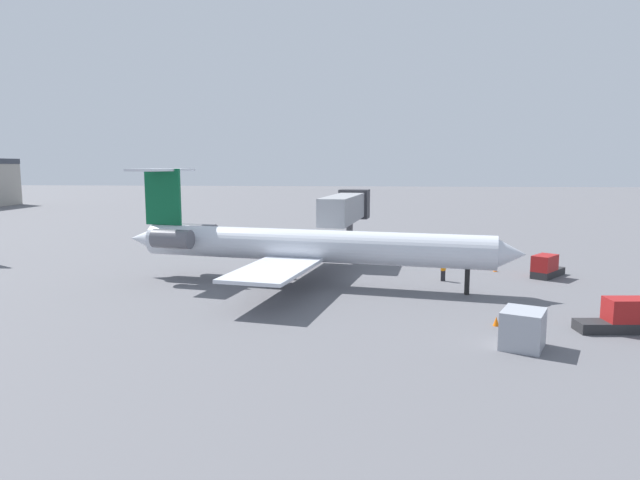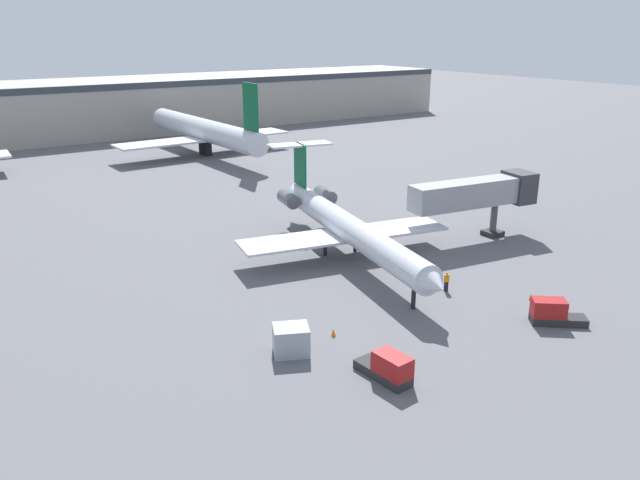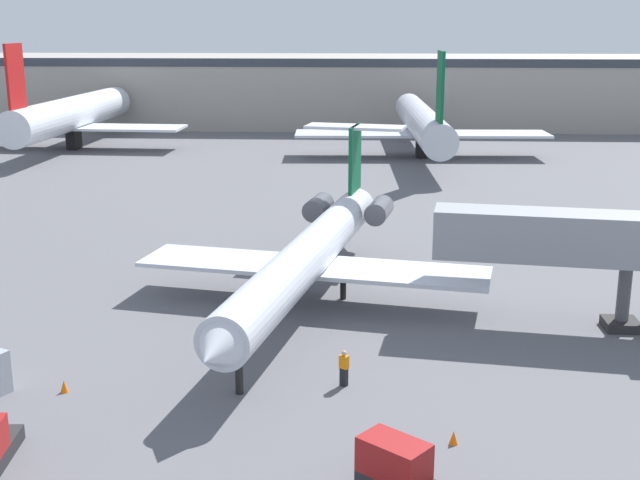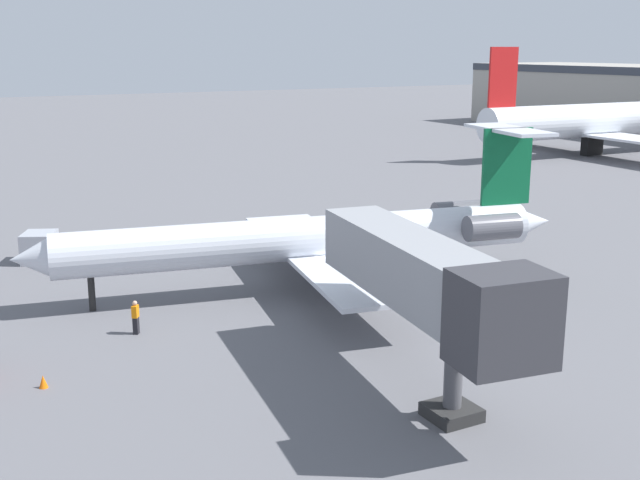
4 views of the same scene
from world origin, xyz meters
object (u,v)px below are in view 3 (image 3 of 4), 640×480
at_px(ground_crew_marshaller, 344,368).
at_px(parked_airliner_west_end, 72,115).
at_px(regional_jet, 313,250).
at_px(jet_bridge, 590,240).
at_px(baggage_tug_trailing, 402,472).
at_px(parked_airliner_west_mid, 422,123).
at_px(traffic_cone_near, 64,386).
at_px(traffic_cone_mid, 454,438).

distance_m(ground_crew_marshaller, parked_airliner_west_end, 78.88).
height_order(regional_jet, jet_bridge, regional_jet).
distance_m(baggage_tug_trailing, parked_airliner_west_mid, 74.40).
xyz_separation_m(regional_jet, parked_airliner_west_end, (-34.60, 58.23, 1.26)).
distance_m(traffic_cone_near, parked_airliner_west_mid, 69.80).
bearing_deg(ground_crew_marshaller, traffic_cone_near, -173.70).
bearing_deg(traffic_cone_near, ground_crew_marshaller, 6.30).
distance_m(ground_crew_marshaller, baggage_tug_trailing, 8.98).
distance_m(regional_jet, ground_crew_marshaller, 11.91).
height_order(ground_crew_marshaller, traffic_cone_mid, ground_crew_marshaller).
relative_size(traffic_cone_mid, parked_airliner_west_end, 0.02).
bearing_deg(baggage_tug_trailing, jet_bridge, 58.42).
bearing_deg(traffic_cone_mid, regional_jet, 111.47).
bearing_deg(baggage_tug_trailing, regional_jet, 102.20).
height_order(baggage_tug_trailing, traffic_cone_near, baggage_tug_trailing).
xyz_separation_m(jet_bridge, parked_airliner_west_mid, (-5.10, 57.20, -0.66)).
bearing_deg(traffic_cone_near, traffic_cone_mid, -12.58).
relative_size(baggage_tug_trailing, traffic_cone_near, 7.27).
distance_m(regional_jet, traffic_cone_near, 16.67).
bearing_deg(baggage_tug_trailing, traffic_cone_mid, 59.06).
xyz_separation_m(jet_bridge, parked_airliner_west_end, (-49.37, 61.49, -0.40)).
height_order(regional_jet, ground_crew_marshaller, regional_jet).
bearing_deg(baggage_tug_trailing, parked_airliner_west_end, 116.42).
distance_m(ground_crew_marshaller, traffic_cone_mid, 6.76).
height_order(jet_bridge, parked_airliner_west_mid, parked_airliner_west_mid).
bearing_deg(regional_jet, traffic_cone_mid, -68.53).
relative_size(ground_crew_marshaller, baggage_tug_trailing, 0.42).
relative_size(regional_jet, traffic_cone_mid, 57.01).
xyz_separation_m(ground_crew_marshaller, baggage_tug_trailing, (2.24, -8.70, -0.02)).
height_order(ground_crew_marshaller, parked_airliner_west_end, parked_airliner_west_end).
height_order(baggage_tug_trailing, parked_airliner_west_end, parked_airliner_west_end).
height_order(regional_jet, baggage_tug_trailing, regional_jet).
xyz_separation_m(regional_jet, parked_airliner_west_mid, (9.67, 53.95, 1.00)).
bearing_deg(traffic_cone_near, parked_airliner_west_end, 108.93).
height_order(regional_jet, traffic_cone_mid, regional_jet).
bearing_deg(regional_jet, parked_airliner_west_mid, 79.84).
bearing_deg(traffic_cone_mid, traffic_cone_near, 167.42).
bearing_deg(ground_crew_marshaller, baggage_tug_trailing, -75.56).
distance_m(jet_bridge, parked_airliner_west_end, 78.86).
xyz_separation_m(traffic_cone_near, parked_airliner_west_mid, (19.89, 66.80, 3.88)).
bearing_deg(regional_jet, parked_airliner_west_end, 120.72).
height_order(jet_bridge, ground_crew_marshaller, jet_bridge).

